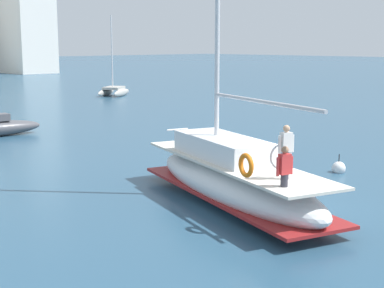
% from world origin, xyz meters
% --- Properties ---
extents(ground_plane, '(400.00, 400.00, 0.00)m').
position_xyz_m(ground_plane, '(0.00, 0.00, 0.00)').
color(ground_plane, '#284C66').
extents(main_sailboat, '(5.18, 9.88, 12.67)m').
position_xyz_m(main_sailboat, '(-0.60, 1.26, 0.91)').
color(main_sailboat, silver).
rests_on(main_sailboat, ground).
extents(moored_sloop_near, '(4.94, 4.34, 8.09)m').
position_xyz_m(moored_sloop_near, '(20.64, 36.67, 0.57)').
color(moored_sloop_near, '#B7B2A8').
rests_on(moored_sloop_near, ground).
extents(mooring_buoy, '(0.58, 0.58, 0.89)m').
position_xyz_m(mooring_buoy, '(6.15, 1.35, 0.17)').
color(mooring_buoy, silver).
rests_on(mooring_buoy, ground).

